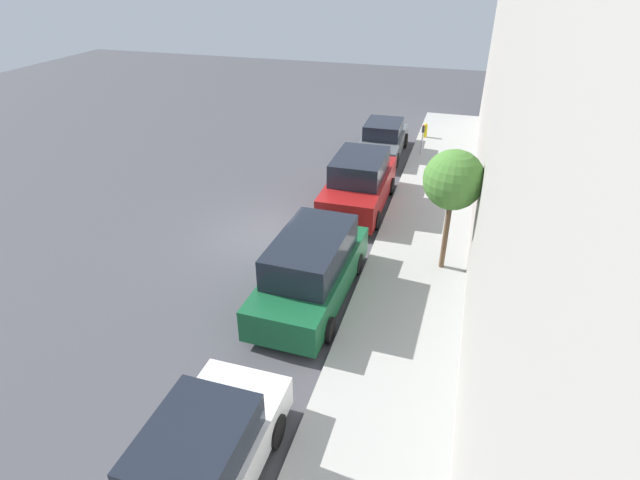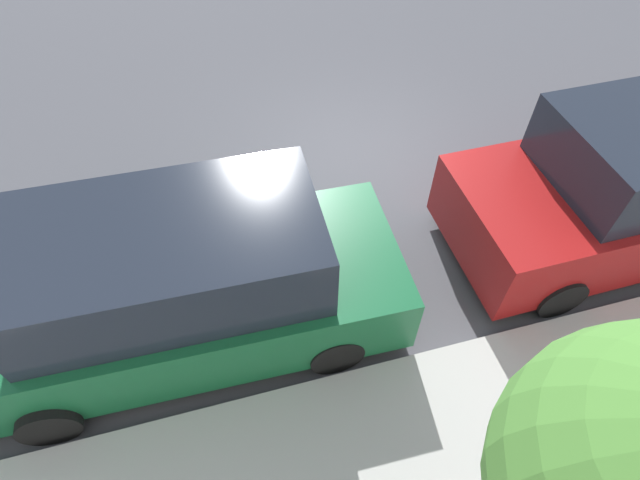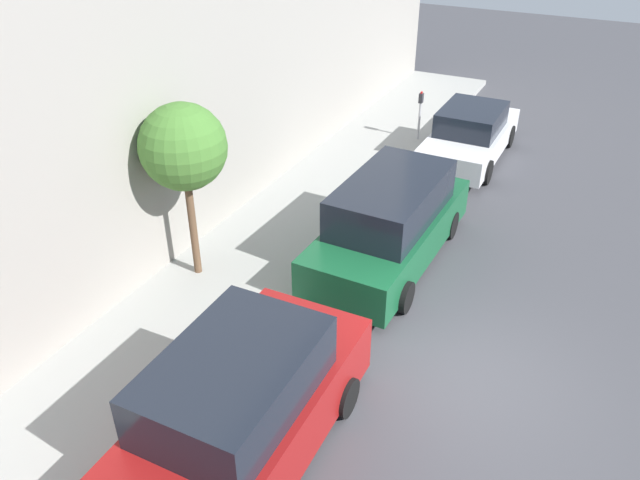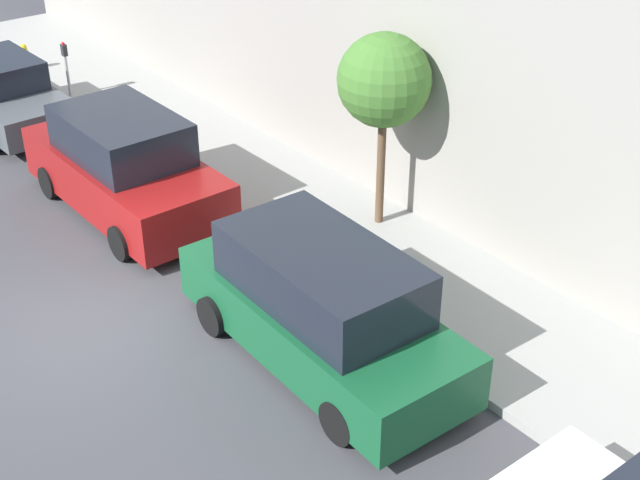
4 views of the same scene
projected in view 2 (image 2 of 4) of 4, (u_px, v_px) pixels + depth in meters
ground_plane at (355, 162)px, 8.10m from camera, size 60.00×60.00×0.00m
sidewalk at (506, 475)px, 4.99m from camera, size 2.89×32.00×0.15m
parked_minivan_second at (180, 286)px, 5.43m from camera, size 2.04×4.95×1.90m
parked_suv_third at (638, 185)px, 6.42m from camera, size 2.08×4.82×1.98m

